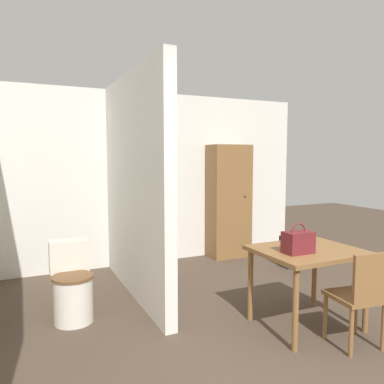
{
  "coord_description": "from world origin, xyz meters",
  "views": [
    {
      "loc": [
        -1.7,
        -1.47,
        1.58
      ],
      "look_at": [
        -0.11,
        1.98,
        1.22
      ],
      "focal_mm": 35.0,
      "sensor_mm": 36.0,
      "label": 1
    }
  ],
  "objects_px": {
    "wooden_chair": "(360,295)",
    "space_heater": "(292,251)",
    "dining_table": "(307,259)",
    "toilet": "(72,287)",
    "handbag": "(298,242)",
    "wooden_cabinet": "(229,201)"
  },
  "relations": [
    {
      "from": "wooden_chair",
      "to": "handbag",
      "type": "bearing_deg",
      "value": 131.89
    },
    {
      "from": "wooden_chair",
      "to": "toilet",
      "type": "xyz_separation_m",
      "value": [
        -2.07,
        1.56,
        -0.13
      ]
    },
    {
      "from": "dining_table",
      "to": "space_heater",
      "type": "distance_m",
      "value": 1.97
    },
    {
      "from": "wooden_chair",
      "to": "space_heater",
      "type": "bearing_deg",
      "value": 70.86
    },
    {
      "from": "toilet",
      "to": "space_heater",
      "type": "bearing_deg",
      "value": 9.23
    },
    {
      "from": "dining_table",
      "to": "space_heater",
      "type": "xyz_separation_m",
      "value": [
        1.13,
        1.56,
        -0.42
      ]
    },
    {
      "from": "wooden_chair",
      "to": "wooden_cabinet",
      "type": "relative_size",
      "value": 0.47
    },
    {
      "from": "dining_table",
      "to": "space_heater",
      "type": "bearing_deg",
      "value": 53.99
    },
    {
      "from": "dining_table",
      "to": "toilet",
      "type": "xyz_separation_m",
      "value": [
        -1.96,
        1.06,
        -0.32
      ]
    },
    {
      "from": "dining_table",
      "to": "toilet",
      "type": "distance_m",
      "value": 2.25
    },
    {
      "from": "toilet",
      "to": "handbag",
      "type": "distance_m",
      "value": 2.17
    },
    {
      "from": "space_heater",
      "to": "handbag",
      "type": "bearing_deg",
      "value": -128.71
    },
    {
      "from": "toilet",
      "to": "wooden_cabinet",
      "type": "relative_size",
      "value": 0.42
    },
    {
      "from": "toilet",
      "to": "handbag",
      "type": "relative_size",
      "value": 2.78
    },
    {
      "from": "wooden_chair",
      "to": "space_heater",
      "type": "distance_m",
      "value": 2.31
    },
    {
      "from": "wooden_chair",
      "to": "space_heater",
      "type": "height_order",
      "value": "wooden_chair"
    },
    {
      "from": "wooden_cabinet",
      "to": "handbag",
      "type": "bearing_deg",
      "value": -107.01
    },
    {
      "from": "wooden_chair",
      "to": "wooden_cabinet",
      "type": "bearing_deg",
      "value": 88.02
    },
    {
      "from": "wooden_chair",
      "to": "handbag",
      "type": "relative_size",
      "value": 3.08
    },
    {
      "from": "handbag",
      "to": "wooden_cabinet",
      "type": "distance_m",
      "value": 2.62
    },
    {
      "from": "dining_table",
      "to": "handbag",
      "type": "xyz_separation_m",
      "value": [
        -0.18,
        -0.08,
        0.19
      ]
    },
    {
      "from": "handbag",
      "to": "wooden_cabinet",
      "type": "xyz_separation_m",
      "value": [
        0.77,
        2.5,
        0.05
      ]
    }
  ]
}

